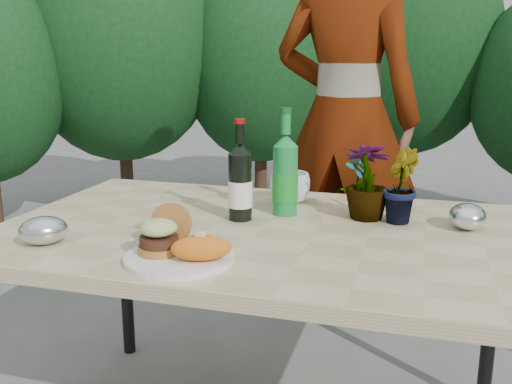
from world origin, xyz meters
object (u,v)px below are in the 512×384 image
(wine_bottle, at_px, (240,183))
(person, at_px, (345,118))
(dinner_plate, at_px, (179,258))
(patio_table, at_px, (263,246))

(wine_bottle, relative_size, person, 0.17)
(wine_bottle, distance_m, person, 1.09)
(dinner_plate, relative_size, person, 0.14)
(patio_table, distance_m, wine_bottle, 0.21)
(dinner_plate, bearing_deg, wine_bottle, 84.97)
(dinner_plate, relative_size, wine_bottle, 0.88)
(wine_bottle, height_order, person, person)
(patio_table, height_order, wine_bottle, wine_bottle)
(patio_table, bearing_deg, wine_bottle, 144.41)
(patio_table, xyz_separation_m, person, (0.09, 1.13, 0.28))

